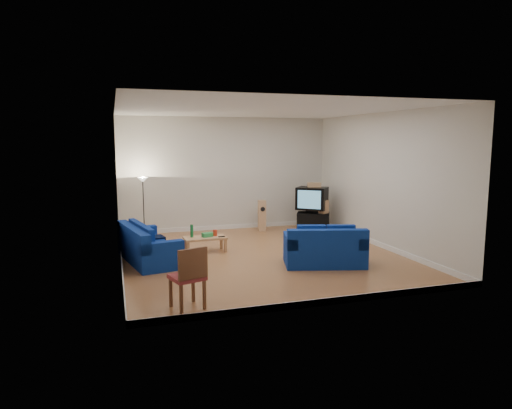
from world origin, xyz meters
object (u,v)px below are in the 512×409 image
object	(u,v)px
sofa_three_seat	(147,248)
sofa_loveseat	(325,251)
television	(312,198)
coffee_table	(205,239)
tv_stand	(313,222)

from	to	relation	value
sofa_three_seat	sofa_loveseat	size ratio (longest dim) A/B	1.18
sofa_loveseat	television	bearing A→B (deg)	85.56
sofa_three_seat	television	size ratio (longest dim) A/B	2.12
sofa_three_seat	coffee_table	size ratio (longest dim) A/B	2.17
coffee_table	sofa_loveseat	bearing A→B (deg)	-41.33
sofa_three_seat	tv_stand	size ratio (longest dim) A/B	2.40
coffee_table	television	size ratio (longest dim) A/B	0.98
sofa_three_seat	tv_stand	distance (m)	5.08
sofa_three_seat	sofa_loveseat	xyz separation A→B (m)	(3.47, -1.39, 0.02)
coffee_table	television	bearing A→B (deg)	23.56
coffee_table	television	world-z (taller)	television
coffee_table	tv_stand	distance (m)	3.66
sofa_loveseat	television	xyz separation A→B (m)	(1.21, 3.31, 0.64)
sofa_three_seat	sofa_loveseat	distance (m)	3.74
sofa_loveseat	tv_stand	size ratio (longest dim) A/B	2.03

